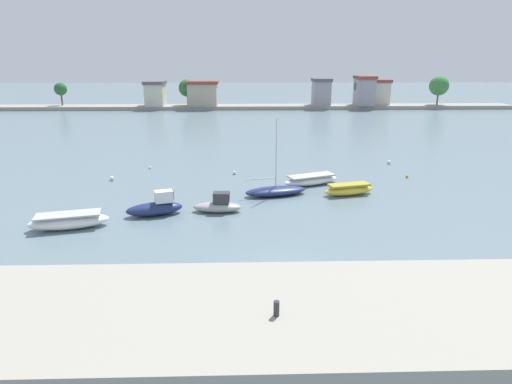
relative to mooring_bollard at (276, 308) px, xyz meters
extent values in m
plane|color=slate|center=(0.95, 7.44, -2.75)|extent=(400.00, 400.00, 0.00)
cube|color=#9E998C|center=(0.95, 0.63, -1.52)|extent=(60.72, 7.35, 2.46)
cylinder|color=#2D2D33|center=(0.00, 0.00, 0.00)|extent=(0.21, 0.21, 0.58)
ellipsoid|color=white|center=(-13.29, 15.00, -2.27)|extent=(5.61, 3.00, 0.95)
cube|color=#AFAFAF|center=(-13.29, 15.00, -1.74)|extent=(4.50, 2.47, 0.11)
ellipsoid|color=navy|center=(-7.86, 17.52, -2.27)|extent=(4.45, 2.70, 0.97)
cube|color=silver|center=(-7.15, 17.74, -1.35)|extent=(1.52, 1.20, 0.87)
cube|color=black|center=(-6.51, 17.93, -1.26)|extent=(0.30, 0.75, 0.61)
ellipsoid|color=#9E9EA3|center=(-3.18, 18.13, -2.38)|extent=(3.76, 1.60, 0.74)
cube|color=#333338|center=(-2.86, 18.11, -1.60)|extent=(1.26, 0.92, 0.81)
cube|color=black|center=(-2.25, 18.09, -1.52)|extent=(0.12, 0.78, 0.57)
ellipsoid|color=navy|center=(1.61, 22.23, -2.37)|extent=(5.66, 3.05, 0.76)
cylinder|color=silver|center=(1.61, 22.23, 0.96)|extent=(0.10, 0.10, 5.90)
cylinder|color=#B7B7BC|center=(0.30, 21.92, -1.19)|extent=(2.66, 0.70, 0.08)
ellipsoid|color=white|center=(5.17, 25.47, -2.35)|extent=(5.80, 3.69, 0.80)
cube|color=#AFAFAF|center=(5.17, 25.47, -1.88)|extent=(4.67, 3.02, 0.13)
ellipsoid|color=yellow|center=(7.93, 22.17, -2.34)|extent=(4.67, 2.39, 0.82)
cube|color=#A8952A|center=(7.93, 22.17, -1.85)|extent=(3.75, 1.97, 0.17)
sphere|color=white|center=(-11.17, 32.11, -2.61)|extent=(0.28, 0.28, 0.28)
sphere|color=white|center=(15.16, 33.55, -2.54)|extent=(0.42, 0.42, 0.42)
sphere|color=white|center=(-13.91, 27.47, -2.53)|extent=(0.44, 0.44, 0.44)
sphere|color=orange|center=(15.07, 27.65, -2.61)|extent=(0.29, 0.29, 0.29)
sphere|color=white|center=(-2.08, 29.49, -2.57)|extent=(0.36, 0.36, 0.36)
cube|color=gray|center=(0.95, 90.65, -2.33)|extent=(122.99, 6.31, 0.84)
cube|color=beige|center=(-21.51, 90.47, 0.51)|extent=(4.20, 5.46, 4.85)
cube|color=#565156|center=(-21.51, 90.47, 3.29)|extent=(4.61, 6.00, 0.70)
cube|color=#B2A38E|center=(-10.50, 89.90, 0.54)|extent=(6.62, 4.95, 4.90)
cube|color=brown|center=(-10.50, 89.90, 3.34)|extent=(7.28, 5.44, 0.70)
cube|color=#99939E|center=(17.24, 90.51, 0.81)|extent=(3.86, 5.02, 5.43)
cube|color=#565156|center=(17.24, 90.51, 3.87)|extent=(4.25, 5.52, 0.70)
cube|color=#99939E|center=(27.28, 90.05, 1.08)|extent=(3.79, 5.99, 5.99)
cube|color=brown|center=(27.28, 90.05, 4.43)|extent=(4.17, 6.59, 0.70)
cube|color=beige|center=(30.64, 91.38, 0.63)|extent=(5.68, 3.34, 5.08)
cube|color=brown|center=(30.64, 91.38, 3.52)|extent=(6.25, 3.68, 0.70)
cylinder|color=brown|center=(45.18, 90.72, -0.63)|extent=(0.36, 0.36, 2.57)
sphere|color=#387A3D|center=(45.18, 90.72, 2.46)|extent=(4.50, 4.50, 4.50)
cylinder|color=brown|center=(-43.61, 91.50, -0.62)|extent=(0.36, 0.36, 2.58)
sphere|color=#235B2D|center=(-43.61, 91.50, 1.83)|extent=(2.90, 2.90, 2.90)
cylinder|color=brown|center=(27.64, 91.20, -0.78)|extent=(0.36, 0.36, 2.26)
sphere|color=#2D6B33|center=(27.64, 91.20, 2.35)|extent=(4.99, 4.99, 4.99)
cylinder|color=brown|center=(-14.15, 91.12, -0.74)|extent=(0.36, 0.36, 2.34)
sphere|color=#2D6B33|center=(-14.15, 91.12, 2.03)|extent=(4.00, 4.00, 4.00)
camera|label=1|loc=(-1.13, -13.63, 8.53)|focal=30.58mm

